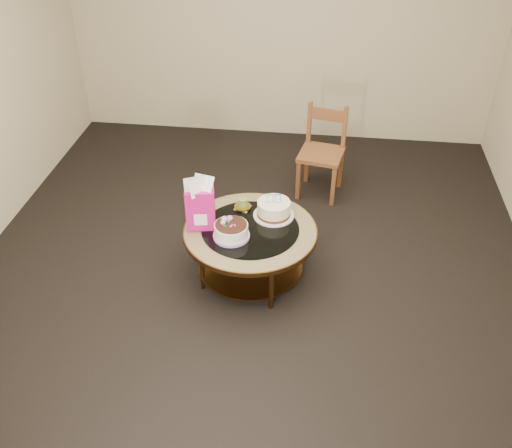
# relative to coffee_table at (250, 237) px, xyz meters

# --- Properties ---
(ground) EXTENTS (5.00, 5.00, 0.00)m
(ground) POSITION_rel_coffee_table_xyz_m (-0.00, 0.00, -0.38)
(ground) COLOR black
(ground) RESTS_ON ground
(room_walls) EXTENTS (4.52, 5.02, 2.61)m
(room_walls) POSITION_rel_coffee_table_xyz_m (-0.00, 0.00, 1.16)
(room_walls) COLOR #B8AC8B
(room_walls) RESTS_ON ground
(coffee_table) EXTENTS (1.02, 1.02, 0.46)m
(coffee_table) POSITION_rel_coffee_table_xyz_m (0.00, 0.00, 0.00)
(coffee_table) COLOR brown
(coffee_table) RESTS_ON ground
(decorated_cake) EXTENTS (0.27, 0.27, 0.16)m
(decorated_cake) POSITION_rel_coffee_table_xyz_m (-0.13, -0.12, 0.13)
(decorated_cake) COLOR #A789C2
(decorated_cake) RESTS_ON coffee_table
(cream_cake) EXTENTS (0.32, 0.32, 0.20)m
(cream_cake) POSITION_rel_coffee_table_xyz_m (0.16, 0.19, 0.14)
(cream_cake) COLOR silver
(cream_cake) RESTS_ON coffee_table
(gift_bag) EXTENTS (0.23, 0.18, 0.43)m
(gift_bag) POSITION_rel_coffee_table_xyz_m (-0.37, -0.02, 0.29)
(gift_bag) COLOR #CB1373
(gift_bag) RESTS_ON coffee_table
(pillar_candle) EXTENTS (0.14, 0.14, 0.10)m
(pillar_candle) POSITION_rel_coffee_table_xyz_m (-0.10, 0.26, 0.11)
(pillar_candle) COLOR #DBB45A
(pillar_candle) RESTS_ON coffee_table
(dining_chair) EXTENTS (0.46, 0.46, 0.85)m
(dining_chair) POSITION_rel_coffee_table_xyz_m (0.50, 1.32, 0.05)
(dining_chair) COLOR brown
(dining_chair) RESTS_ON ground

